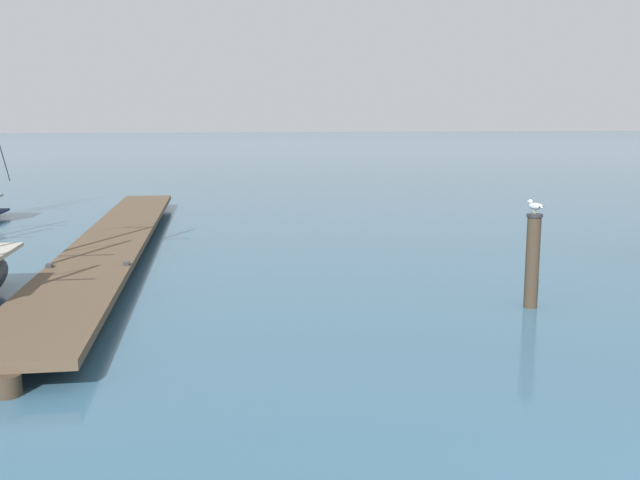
% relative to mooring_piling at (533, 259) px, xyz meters
% --- Properties ---
extents(floating_dock, '(3.51, 21.10, 0.53)m').
position_rel_mooring_piling_xyz_m(floating_dock, '(-8.07, 7.86, -0.58)').
color(floating_dock, brown).
rests_on(floating_dock, ground).
extents(mooring_piling, '(0.30, 0.30, 1.81)m').
position_rel_mooring_piling_xyz_m(mooring_piling, '(0.00, 0.00, 0.00)').
color(mooring_piling, '#3D3023').
rests_on(mooring_piling, ground).
extents(perched_seagull, '(0.23, 0.37, 0.27)m').
position_rel_mooring_piling_xyz_m(perched_seagull, '(0.00, -0.01, 1.02)').
color(perched_seagull, gold).
rests_on(perched_seagull, mooring_piling).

